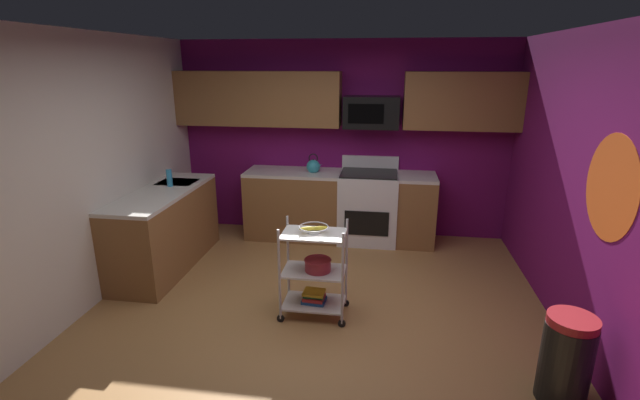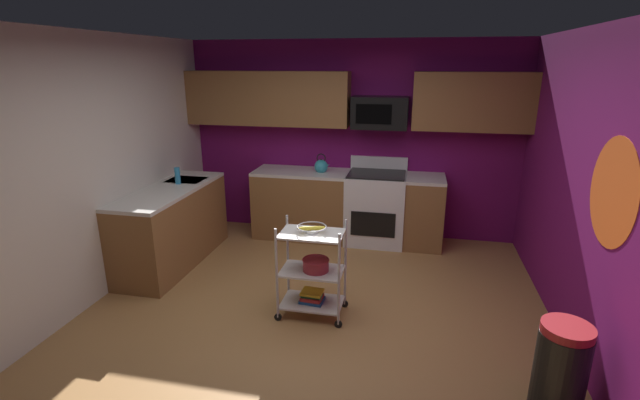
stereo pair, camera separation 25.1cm
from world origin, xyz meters
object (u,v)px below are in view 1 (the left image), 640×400
object	(u,v)px
microwave	(371,112)
rolling_cart	(314,271)
oven_range	(368,206)
trash_can	(566,359)
fruit_bowl	(314,228)
mixing_bowl_large	(318,265)
kettle	(313,166)
book_stack	(314,297)
dish_soap_bottle	(169,178)

from	to	relation	value
microwave	rolling_cart	size ratio (longest dim) A/B	0.77
oven_range	trash_can	world-z (taller)	oven_range
fruit_bowl	mixing_bowl_large	size ratio (longest dim) A/B	1.08
kettle	trash_can	world-z (taller)	kettle
mixing_bowl_large	kettle	distance (m)	2.06
oven_range	book_stack	xyz separation A→B (m)	(-0.41, -1.97, -0.30)
book_stack	trash_can	size ratio (longest dim) A/B	0.35
book_stack	dish_soap_bottle	world-z (taller)	dish_soap_bottle
rolling_cart	book_stack	world-z (taller)	rolling_cart
book_stack	trash_can	distance (m)	2.11
mixing_bowl_large	dish_soap_bottle	world-z (taller)	dish_soap_bottle
fruit_bowl	dish_soap_bottle	xyz separation A→B (m)	(-1.87, 1.01, 0.14)
oven_range	microwave	xyz separation A→B (m)	(-0.00, 0.10, 1.22)
microwave	kettle	xyz separation A→B (m)	(-0.73, -0.11, -0.70)
fruit_bowl	book_stack	bearing A→B (deg)	97.13
book_stack	dish_soap_bottle	bearing A→B (deg)	151.63
oven_range	fruit_bowl	size ratio (longest dim) A/B	4.04
dish_soap_bottle	fruit_bowl	bearing A→B (deg)	-28.37
mixing_bowl_large	dish_soap_bottle	xyz separation A→B (m)	(-1.91, 1.01, 0.50)
oven_range	mixing_bowl_large	world-z (taller)	oven_range
fruit_bowl	kettle	xyz separation A→B (m)	(-0.33, 1.97, 0.12)
mixing_bowl_large	kettle	size ratio (longest dim) A/B	0.95
kettle	trash_can	xyz separation A→B (m)	(2.25, -2.82, -0.67)
microwave	oven_range	bearing A→B (deg)	-89.74
mixing_bowl_large	kettle	world-z (taller)	kettle
fruit_bowl	dish_soap_bottle	bearing A→B (deg)	151.63
dish_soap_bottle	trash_can	bearing A→B (deg)	-26.18
oven_range	microwave	world-z (taller)	microwave
fruit_bowl	trash_can	distance (m)	2.17
rolling_cart	mixing_bowl_large	distance (m)	0.08
dish_soap_bottle	book_stack	bearing A→B (deg)	-28.37
oven_range	book_stack	distance (m)	2.03
microwave	fruit_bowl	xyz separation A→B (m)	(-0.41, -2.07, -0.82)
rolling_cart	kettle	bearing A→B (deg)	99.44
fruit_bowl	kettle	distance (m)	2.00
rolling_cart	trash_can	distance (m)	2.11
book_stack	trash_can	world-z (taller)	trash_can
mixing_bowl_large	oven_range	bearing A→B (deg)	79.34
microwave	mixing_bowl_large	world-z (taller)	microwave
fruit_bowl	trash_can	bearing A→B (deg)	-23.97
book_stack	kettle	xyz separation A→B (m)	(-0.33, 1.97, 0.81)
mixing_bowl_large	trash_can	distance (m)	2.08
fruit_bowl	rolling_cart	bearing A→B (deg)	180.00
book_stack	microwave	bearing A→B (deg)	78.89
rolling_cart	trash_can	xyz separation A→B (m)	(1.92, -0.85, -0.13)
fruit_bowl	book_stack	size ratio (longest dim) A/B	1.18
book_stack	trash_can	bearing A→B (deg)	-23.97
trash_can	kettle	bearing A→B (deg)	128.57
mixing_bowl_large	trash_can	world-z (taller)	trash_can
microwave	kettle	bearing A→B (deg)	-171.59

